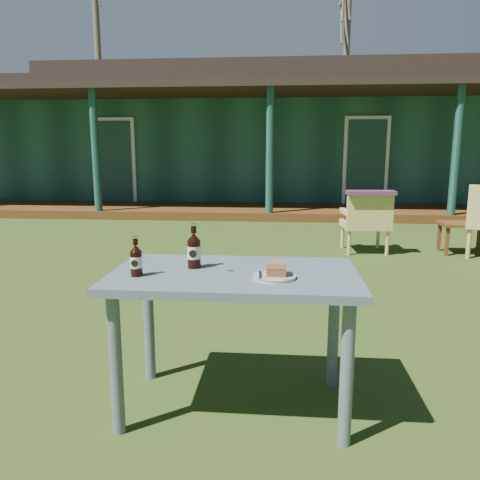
# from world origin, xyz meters

# --- Properties ---
(ground) EXTENTS (80.00, 80.00, 0.00)m
(ground) POSITION_xyz_m (0.00, 0.00, 0.00)
(ground) COLOR #334916
(pavilion) EXTENTS (15.80, 8.30, 3.45)m
(pavilion) POSITION_xyz_m (-0.00, 9.39, 1.61)
(pavilion) COLOR #1A453C
(pavilion) RESTS_ON ground
(tree_left) EXTENTS (0.28, 0.28, 10.50)m
(tree_left) POSITION_xyz_m (-8.00, 17.50, 5.25)
(tree_left) COLOR brown
(tree_left) RESTS_ON ground
(tree_mid) EXTENTS (0.28, 0.28, 9.50)m
(tree_mid) POSITION_xyz_m (3.00, 18.50, 4.75)
(tree_mid) COLOR brown
(tree_mid) RESTS_ON ground
(cafe_table) EXTENTS (1.20, 0.70, 0.72)m
(cafe_table) POSITION_xyz_m (0.00, -1.60, 0.62)
(cafe_table) COLOR slate
(cafe_table) RESTS_ON ground
(plate) EXTENTS (0.20, 0.20, 0.01)m
(plate) POSITION_xyz_m (0.20, -1.70, 0.73)
(plate) COLOR silver
(plate) RESTS_ON cafe_table
(cake_slice) EXTENTS (0.09, 0.09, 0.06)m
(cake_slice) POSITION_xyz_m (0.20, -1.69, 0.77)
(cake_slice) COLOR brown
(cake_slice) RESTS_ON plate
(fork) EXTENTS (0.02, 0.14, 0.00)m
(fork) POSITION_xyz_m (0.13, -1.71, 0.74)
(fork) COLOR silver
(fork) RESTS_ON plate
(cola_bottle_near) EXTENTS (0.07, 0.07, 0.23)m
(cola_bottle_near) POSITION_xyz_m (-0.21, -1.54, 0.81)
(cola_bottle_near) COLOR black
(cola_bottle_near) RESTS_ON cafe_table
(cola_bottle_far) EXTENTS (0.06, 0.06, 0.19)m
(cola_bottle_far) POSITION_xyz_m (-0.45, -1.72, 0.80)
(cola_bottle_far) COLOR black
(cola_bottle_far) RESTS_ON cafe_table
(bottle_cap) EXTENTS (0.03, 0.03, 0.01)m
(bottle_cap) POSITION_xyz_m (-0.02, -1.61, 0.72)
(bottle_cap) COLOR silver
(bottle_cap) RESTS_ON cafe_table
(armchair_left) EXTENTS (0.60, 0.56, 0.76)m
(armchair_left) POSITION_xyz_m (1.31, 2.21, 0.43)
(armchair_left) COLOR tan
(armchair_left) RESTS_ON ground
(floral_throw) EXTENTS (0.59, 0.25, 0.05)m
(floral_throw) POSITION_xyz_m (1.32, 2.06, 0.79)
(floral_throw) COLOR #572C4C
(floral_throw) RESTS_ON armchair_left
(side_table) EXTENTS (0.60, 0.40, 0.40)m
(side_table) POSITION_xyz_m (2.54, 2.27, 0.34)
(side_table) COLOR #553014
(side_table) RESTS_ON ground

